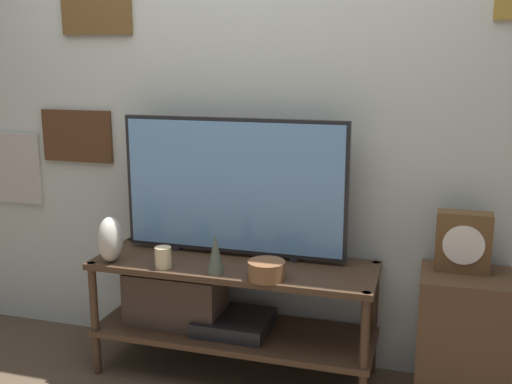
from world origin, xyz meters
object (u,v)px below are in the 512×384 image
(vase_urn_stoneware, at_px, (110,239))
(vase_slim_bronze, at_px, (215,254))
(candle_jar, at_px, (163,257))
(television, at_px, (233,187))
(vase_wide_bowl, at_px, (267,270))
(mantel_clock, at_px, (463,242))

(vase_urn_stoneware, xyz_separation_m, vase_slim_bronze, (0.55, -0.01, -0.02))
(candle_jar, bearing_deg, television, 45.37)
(television, relative_size, vase_wide_bowl, 6.69)
(vase_urn_stoneware, bearing_deg, vase_wide_bowl, -0.70)
(vase_wide_bowl, distance_m, candle_jar, 0.51)
(television, xyz_separation_m, candle_jar, (-0.26, -0.27, -0.31))
(vase_wide_bowl, height_order, candle_jar, candle_jar)
(mantel_clock, bearing_deg, candle_jar, -168.64)
(television, relative_size, mantel_clock, 4.17)
(vase_urn_stoneware, height_order, mantel_clock, mantel_clock)
(candle_jar, bearing_deg, vase_wide_bowl, -0.32)
(television, distance_m, vase_wide_bowl, 0.48)
(candle_jar, distance_m, mantel_clock, 1.38)
(vase_wide_bowl, bearing_deg, television, 132.64)
(vase_urn_stoneware, height_order, vase_wide_bowl, vase_urn_stoneware)
(vase_urn_stoneware, xyz_separation_m, vase_wide_bowl, (0.79, -0.01, -0.07))
(candle_jar, bearing_deg, vase_slim_bronze, -0.55)
(vase_slim_bronze, bearing_deg, vase_wide_bowl, -0.07)
(television, relative_size, vase_urn_stoneware, 5.04)
(vase_urn_stoneware, bearing_deg, mantel_clock, 9.20)
(vase_slim_bronze, relative_size, mantel_clock, 0.70)
(vase_urn_stoneware, bearing_deg, candle_jar, -1.39)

